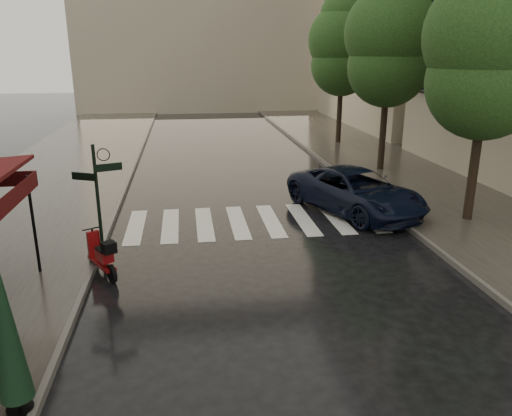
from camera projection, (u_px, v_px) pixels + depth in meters
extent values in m
plane|color=black|center=(146.00, 328.00, 9.70)|extent=(120.00, 120.00, 0.00)
cube|color=#38332D|center=(53.00, 181.00, 20.40)|extent=(6.00, 60.00, 0.12)
cube|color=#38332D|center=(396.00, 170.00, 22.40)|extent=(5.50, 60.00, 0.12)
cube|color=#595651|center=(130.00, 178.00, 20.81)|extent=(0.12, 60.00, 0.16)
cube|color=#595651|center=(336.00, 171.00, 22.02)|extent=(0.12, 60.00, 0.16)
cube|color=silver|center=(136.00, 227.00, 15.27)|extent=(0.50, 3.20, 0.01)
cube|color=silver|center=(170.00, 225.00, 15.41)|extent=(0.50, 3.20, 0.01)
cube|color=silver|center=(204.00, 223.00, 15.55)|extent=(0.50, 3.20, 0.01)
cube|color=silver|center=(238.00, 222.00, 15.70)|extent=(0.50, 3.20, 0.01)
cube|color=silver|center=(271.00, 220.00, 15.84)|extent=(0.50, 3.20, 0.01)
cube|color=silver|center=(303.00, 219.00, 15.98)|extent=(0.50, 3.20, 0.01)
cube|color=silver|center=(335.00, 217.00, 16.12)|extent=(0.50, 3.20, 0.01)
cube|color=silver|center=(366.00, 216.00, 16.26)|extent=(0.50, 3.20, 0.01)
cylinder|color=black|center=(34.00, 225.00, 11.55)|extent=(0.07, 0.07, 2.35)
cylinder|color=black|center=(99.00, 209.00, 11.90)|extent=(0.08, 0.08, 3.10)
cube|color=black|center=(108.00, 167.00, 11.64)|extent=(0.62, 0.26, 0.18)
cube|color=black|center=(83.00, 176.00, 11.63)|extent=(0.56, 0.29, 0.18)
cylinder|color=black|center=(476.00, 152.00, 15.05)|extent=(0.28, 0.28, 4.26)
sphere|color=#173312|center=(485.00, 82.00, 14.43)|extent=(3.40, 3.40, 3.40)
sphere|color=#173312|center=(492.00, 34.00, 14.04)|extent=(3.80, 3.80, 3.80)
cylinder|color=black|center=(384.00, 118.00, 21.61)|extent=(0.28, 0.28, 4.48)
sphere|color=#173312|center=(388.00, 67.00, 20.96)|extent=(3.40, 3.40, 3.40)
sphere|color=#173312|center=(391.00, 32.00, 20.55)|extent=(3.80, 3.80, 3.80)
cylinder|color=black|center=(340.00, 104.00, 28.26)|extent=(0.28, 0.28, 4.37)
sphere|color=#173312|center=(342.00, 65.00, 27.63)|extent=(3.40, 3.40, 3.40)
sphere|color=#173312|center=(343.00, 40.00, 27.23)|extent=(3.80, 3.80, 3.80)
sphere|color=#173312|center=(344.00, 15.00, 26.86)|extent=(2.60, 2.60, 2.60)
cylinder|color=black|center=(112.00, 274.00, 11.54)|extent=(0.30, 0.42, 0.44)
cylinder|color=black|center=(93.00, 258.00, 12.39)|extent=(0.30, 0.42, 0.44)
cube|color=maroon|center=(102.00, 263.00, 11.96)|extent=(0.81, 1.15, 0.09)
cube|color=maroon|center=(104.00, 255.00, 11.71)|extent=(0.49, 0.57, 0.25)
cube|color=maroon|center=(94.00, 244.00, 12.17)|extent=(0.31, 0.24, 0.68)
cylinder|color=black|center=(91.00, 229.00, 12.12)|extent=(0.38, 0.24, 0.03)
cube|color=black|center=(109.00, 247.00, 11.37)|extent=(0.39, 0.38, 0.25)
imported|color=black|center=(356.00, 191.00, 16.52)|extent=(4.19, 5.64, 1.42)
cylinder|color=black|center=(20.00, 408.00, 7.29)|extent=(0.39, 0.39, 0.05)
cylinder|color=black|center=(8.00, 334.00, 6.92)|extent=(0.04, 0.04, 2.42)
cone|color=black|center=(6.00, 327.00, 6.89)|extent=(0.47, 0.47, 2.30)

